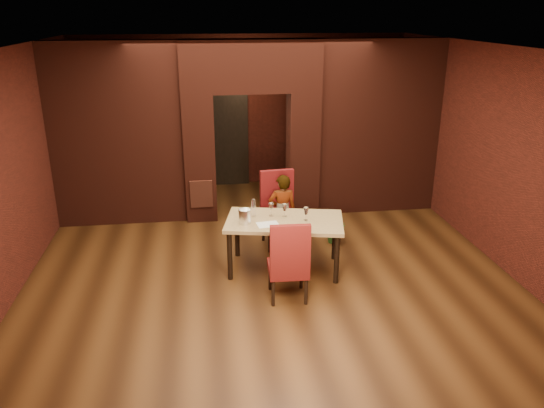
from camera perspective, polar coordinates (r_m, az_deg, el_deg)
The scene contains 25 objects.
floor at distance 8.30m, azimuth -0.69°, elevation -6.08°, with size 8.00×8.00×0.00m, color #4D2C13.
ceiling at distance 7.45m, azimuth -0.80°, elevation 16.55°, with size 7.00×8.00×0.04m, color silver.
wall_back at distance 11.60m, azimuth -3.22°, elevation 9.91°, with size 7.00×0.04×3.20m, color maroon.
wall_front at distance 4.07m, azimuth 6.35°, elevation -10.67°, with size 7.00×0.04×3.20m, color maroon.
wall_left at distance 8.09m, azimuth -26.20°, elevation 3.24°, with size 0.04×8.00×3.20m, color maroon.
wall_right at distance 8.84m, azimuth 22.48°, elevation 5.10°, with size 0.04×8.00×3.20m, color maroon.
pillar_left at distance 9.72m, azimuth -7.79°, elevation 4.98°, with size 0.55×0.55×2.30m, color maroon.
pillar_right at distance 9.89m, azimuth 3.32°, elevation 5.41°, with size 0.55×0.55×2.30m, color maroon.
lintel at distance 9.47m, azimuth -2.32°, elevation 14.61°, with size 2.45×0.55×0.90m, color maroon.
wing_wall_left at distance 9.72m, azimuth -16.33°, elevation 7.08°, with size 2.27×0.35×3.20m, color maroon.
wing_wall_right at distance 10.15m, azimuth 11.31°, elevation 8.05°, with size 2.27×0.35×3.20m, color maroon.
vent_panel at distance 9.61m, azimuth -7.61°, elevation 1.07°, with size 0.40×0.03×0.50m, color #AD4B32.
rear_door at distance 11.63m, azimuth -5.12°, elevation 7.12°, with size 0.90×0.08×2.10m, color black.
rear_door_frame at distance 11.59m, azimuth -5.11°, elevation 7.08°, with size 1.02×0.04×2.22m, color black.
dining_table at distance 7.89m, azimuth 1.33°, elevation -4.37°, with size 1.69×0.95×0.79m, color tan.
chair_far at distance 8.59m, azimuth 0.90°, elevation -0.68°, with size 0.56×0.56×1.22m, color maroon.
chair_near at distance 7.06m, azimuth 1.72°, elevation -5.91°, with size 0.52×0.52×1.14m, color maroon.
person_seated at distance 8.49m, azimuth 1.12°, elevation -0.85°, with size 0.45×0.30×1.24m, color white.
wine_glass_a at distance 7.83m, azimuth -0.10°, elevation -0.61°, with size 0.08×0.08×0.20m, color white, non-canonical shape.
wine_glass_b at distance 7.81m, azimuth 1.36°, elevation -0.68°, with size 0.08×0.08×0.20m, color white, non-canonical shape.
wine_glass_c at distance 7.68m, azimuth 3.68°, elevation -1.08°, with size 0.08×0.08×0.20m, color white, non-canonical shape.
tasting_sheet at distance 7.56m, azimuth -0.45°, elevation -2.21°, with size 0.31×0.23×0.00m, color white.
wine_bucket at distance 7.57m, azimuth -2.94°, elevation -1.34°, with size 0.18×0.18×0.22m, color silver.
water_bottle at distance 7.81m, azimuth -2.01°, elevation -0.37°, with size 0.07×0.07×0.28m, color white.
potted_plant at distance 8.90m, azimuth 6.72°, elevation -2.94°, with size 0.35×0.31×0.39m, color #2C6D28.
Camera 1 is at (-0.91, -7.38, 3.69)m, focal length 35.00 mm.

